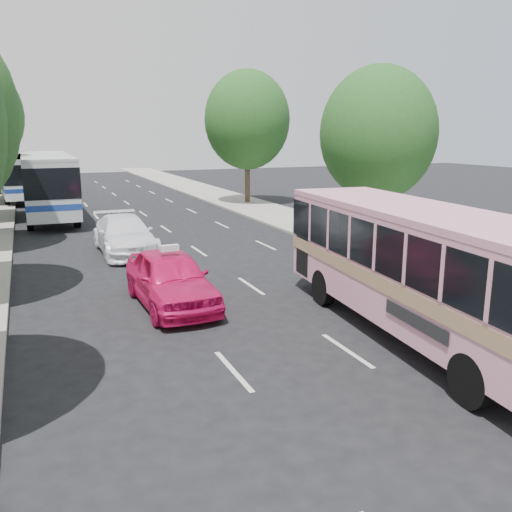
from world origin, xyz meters
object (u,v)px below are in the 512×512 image
white_pickup (125,235)px  tour_coach_rear (16,174)px  pink_taxi (170,279)px  tour_coach_front (47,180)px  pink_bus (420,258)px

white_pickup → tour_coach_rear: size_ratio=0.49×
pink_taxi → tour_coach_front: tour_coach_front is taller
pink_taxi → white_pickup: 7.87m
pink_bus → tour_coach_front: tour_coach_front is taller
pink_bus → white_pickup: pink_bus is taller
tour_coach_front → tour_coach_rear: (-1.80, 10.35, -0.29)m
pink_taxi → white_pickup: bearing=88.6°
white_pickup → tour_coach_front: (-2.49, 11.88, 1.48)m
white_pickup → pink_taxi: bearing=-90.2°
white_pickup → tour_coach_front: bearing=101.5°
pink_taxi → tour_coach_rear: 30.42m
pink_bus → white_pickup: 13.77m
pink_bus → tour_coach_rear: tour_coach_rear is taller
pink_taxi → pink_bus: bearing=-45.0°
pink_bus → white_pickup: size_ratio=1.93×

